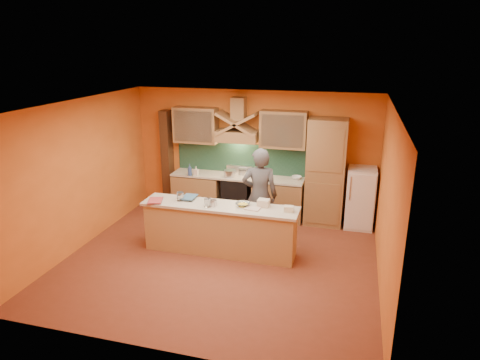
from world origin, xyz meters
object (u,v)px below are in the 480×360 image
(person, at_px, (260,196))
(kitchen_scale, at_px, (213,204))
(mixing_bowl, at_px, (243,204))
(fridge, at_px, (360,198))
(stove, at_px, (237,195))

(person, xyz_separation_m, kitchen_scale, (-0.70, -0.74, 0.04))
(person, relative_size, mixing_bowl, 7.44)
(fridge, height_order, mixing_bowl, fridge)
(fridge, height_order, person, person)
(fridge, distance_m, mixing_bowl, 2.79)
(stove, distance_m, mixing_bowl, 2.00)
(person, distance_m, kitchen_scale, 1.02)
(fridge, distance_m, kitchen_scale, 3.28)
(kitchen_scale, bearing_deg, mixing_bowl, 18.71)
(fridge, height_order, kitchen_scale, fridge)
(fridge, bearing_deg, kitchen_scale, -142.81)
(person, height_order, kitchen_scale, person)
(stove, xyz_separation_m, mixing_bowl, (0.62, -1.83, 0.53))
(fridge, relative_size, mixing_bowl, 5.10)
(fridge, bearing_deg, mixing_bowl, -138.61)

